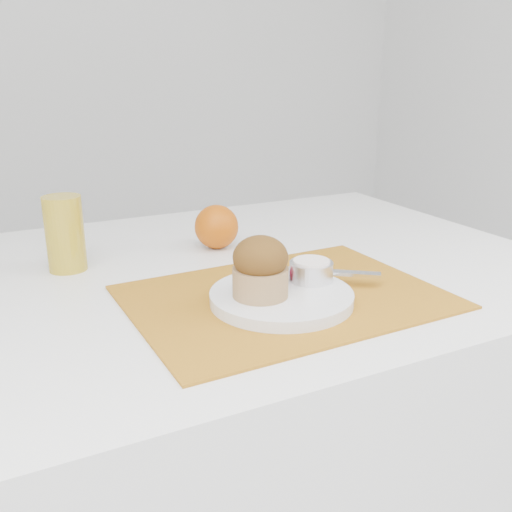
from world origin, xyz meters
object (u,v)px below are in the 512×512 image
table (212,458)px  plate (281,297)px  muffin (260,268)px  orange (217,227)px  juice_glass (65,234)px

table → plate: 0.43m
plate → table: bearing=102.2°
plate → muffin: 0.06m
orange → juice_glass: size_ratio=0.65×
table → muffin: 0.47m
orange → juice_glass: (-0.27, 0.00, 0.02)m
plate → juice_glass: bearing=130.0°
plate → orange: orange is taller
muffin → juice_glass: bearing=125.9°
table → orange: orange is taller
orange → muffin: size_ratio=0.95×
table → muffin: bearing=-88.0°
juice_glass → muffin: size_ratio=1.46×
table → orange: bearing=58.7°
table → plate: size_ratio=5.88×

